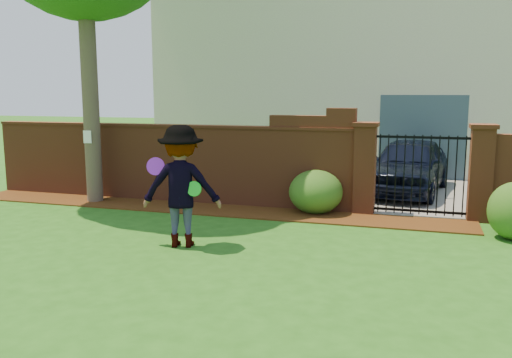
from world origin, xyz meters
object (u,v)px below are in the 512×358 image
(man, at_px, (181,187))
(frisbee_purple, at_px, (156,166))
(frisbee_green, at_px, (194,189))
(car, at_px, (407,167))

(man, xyz_separation_m, frisbee_purple, (-0.35, -0.15, 0.34))
(man, distance_m, frisbee_green, 0.29)
(car, relative_size, frisbee_purple, 14.01)
(car, distance_m, frisbee_purple, 7.00)
(frisbee_purple, xyz_separation_m, frisbee_green, (0.63, 0.06, -0.34))
(frisbee_purple, bearing_deg, man, 23.69)
(car, xyz_separation_m, frisbee_green, (-3.08, -5.84, 0.30))
(car, bearing_deg, frisbee_green, -109.29)
(man, bearing_deg, car, -135.25)
(car, height_order, frisbee_purple, frisbee_purple)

